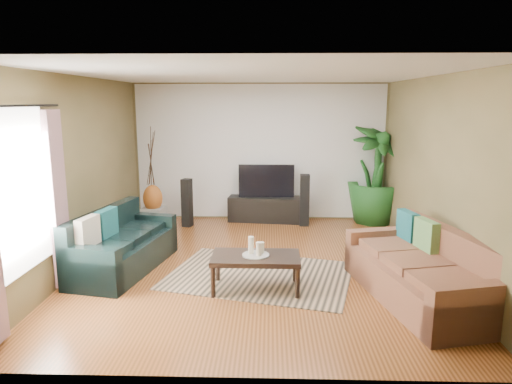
{
  "coord_description": "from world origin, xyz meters",
  "views": [
    {
      "loc": [
        0.2,
        -6.29,
        2.35
      ],
      "look_at": [
        0.0,
        0.2,
        1.05
      ],
      "focal_mm": 32.0,
      "sensor_mm": 36.0,
      "label": 1
    }
  ],
  "objects_px": {
    "speaker_right": "(305,200)",
    "vase": "(153,198)",
    "sofa_left": "(124,240)",
    "sofa_right": "(419,266)",
    "side_table": "(112,242)",
    "coffee_table": "(256,272)",
    "pedestal": "(154,218)",
    "potted_plant": "(376,174)",
    "tv_stand": "(266,209)",
    "speaker_left": "(187,203)",
    "television": "(266,181)"
  },
  "relations": [
    {
      "from": "speaker_right",
      "to": "vase",
      "type": "height_order",
      "value": "speaker_right"
    },
    {
      "from": "sofa_left",
      "to": "speaker_right",
      "type": "xyz_separation_m",
      "value": [
        2.71,
        2.42,
        0.07
      ]
    },
    {
      "from": "sofa_left",
      "to": "sofa_right",
      "type": "distance_m",
      "value": 3.93
    },
    {
      "from": "sofa_left",
      "to": "side_table",
      "type": "height_order",
      "value": "sofa_left"
    },
    {
      "from": "vase",
      "to": "coffee_table",
      "type": "bearing_deg",
      "value": -54.35
    },
    {
      "from": "sofa_right",
      "to": "pedestal",
      "type": "bearing_deg",
      "value": -140.61
    },
    {
      "from": "coffee_table",
      "to": "potted_plant",
      "type": "bearing_deg",
      "value": 57.03
    },
    {
      "from": "sofa_left",
      "to": "coffee_table",
      "type": "bearing_deg",
      "value": -98.11
    },
    {
      "from": "tv_stand",
      "to": "side_table",
      "type": "relative_size",
      "value": 3.17
    },
    {
      "from": "coffee_table",
      "to": "side_table",
      "type": "bearing_deg",
      "value": 152.93
    },
    {
      "from": "sofa_right",
      "to": "speaker_right",
      "type": "height_order",
      "value": "speaker_right"
    },
    {
      "from": "coffee_table",
      "to": "speaker_right",
      "type": "relative_size",
      "value": 1.12
    },
    {
      "from": "speaker_left",
      "to": "television",
      "type": "bearing_deg",
      "value": 32.23
    },
    {
      "from": "sofa_right",
      "to": "speaker_right",
      "type": "xyz_separation_m",
      "value": [
        -1.12,
        3.3,
        0.07
      ]
    },
    {
      "from": "sofa_right",
      "to": "potted_plant",
      "type": "xyz_separation_m",
      "value": [
        0.27,
        3.59,
        0.53
      ]
    },
    {
      "from": "television",
      "to": "vase",
      "type": "distance_m",
      "value": 2.2
    },
    {
      "from": "television",
      "to": "potted_plant",
      "type": "bearing_deg",
      "value": 0.0
    },
    {
      "from": "sofa_right",
      "to": "vase",
      "type": "height_order",
      "value": "sofa_right"
    },
    {
      "from": "potted_plant",
      "to": "side_table",
      "type": "distance_m",
      "value": 5.02
    },
    {
      "from": "speaker_right",
      "to": "pedestal",
      "type": "relative_size",
      "value": 2.52
    },
    {
      "from": "coffee_table",
      "to": "speaker_left",
      "type": "relative_size",
      "value": 1.21
    },
    {
      "from": "speaker_left",
      "to": "side_table",
      "type": "relative_size",
      "value": 1.95
    },
    {
      "from": "coffee_table",
      "to": "pedestal",
      "type": "height_order",
      "value": "coffee_table"
    },
    {
      "from": "speaker_left",
      "to": "vase",
      "type": "height_order",
      "value": "speaker_left"
    },
    {
      "from": "speaker_right",
      "to": "side_table",
      "type": "distance_m",
      "value": 3.62
    },
    {
      "from": "coffee_table",
      "to": "sofa_left",
      "type": "bearing_deg",
      "value": 161.27
    },
    {
      "from": "television",
      "to": "side_table",
      "type": "distance_m",
      "value": 3.26
    },
    {
      "from": "speaker_left",
      "to": "vase",
      "type": "xyz_separation_m",
      "value": [
        -0.61,
        -0.14,
        0.11
      ]
    },
    {
      "from": "speaker_left",
      "to": "potted_plant",
      "type": "relative_size",
      "value": 0.48
    },
    {
      "from": "potted_plant",
      "to": "sofa_right",
      "type": "bearing_deg",
      "value": -94.24
    },
    {
      "from": "speaker_right",
      "to": "pedestal",
      "type": "distance_m",
      "value": 2.87
    },
    {
      "from": "sofa_left",
      "to": "side_table",
      "type": "distance_m",
      "value": 0.65
    },
    {
      "from": "coffee_table",
      "to": "side_table",
      "type": "height_order",
      "value": "side_table"
    },
    {
      "from": "sofa_left",
      "to": "coffee_table",
      "type": "height_order",
      "value": "sofa_left"
    },
    {
      "from": "speaker_right",
      "to": "tv_stand",
      "type": "bearing_deg",
      "value": 159.72
    },
    {
      "from": "tv_stand",
      "to": "speaker_left",
      "type": "relative_size",
      "value": 1.62
    },
    {
      "from": "television",
      "to": "speaker_left",
      "type": "bearing_deg",
      "value": -164.34
    },
    {
      "from": "potted_plant",
      "to": "pedestal",
      "type": "relative_size",
      "value": 4.89
    },
    {
      "from": "coffee_table",
      "to": "vase",
      "type": "relative_size",
      "value": 2.2
    },
    {
      "from": "sofa_right",
      "to": "potted_plant",
      "type": "height_order",
      "value": "potted_plant"
    },
    {
      "from": "vase",
      "to": "speaker_left",
      "type": "bearing_deg",
      "value": 12.67
    },
    {
      "from": "potted_plant",
      "to": "speaker_left",
      "type": "bearing_deg",
      "value": -173.37
    },
    {
      "from": "pedestal",
      "to": "vase",
      "type": "relative_size",
      "value": 0.78
    },
    {
      "from": "coffee_table",
      "to": "speaker_right",
      "type": "bearing_deg",
      "value": 75.29
    },
    {
      "from": "tv_stand",
      "to": "vase",
      "type": "xyz_separation_m",
      "value": [
        -2.11,
        -0.56,
        0.32
      ]
    },
    {
      "from": "television",
      "to": "pedestal",
      "type": "xyz_separation_m",
      "value": [
        -2.11,
        -0.56,
        -0.62
      ]
    },
    {
      "from": "coffee_table",
      "to": "side_table",
      "type": "relative_size",
      "value": 2.36
    },
    {
      "from": "sofa_left",
      "to": "sofa_right",
      "type": "height_order",
      "value": "same"
    },
    {
      "from": "television",
      "to": "speaker_right",
      "type": "xyz_separation_m",
      "value": [
        0.73,
        -0.29,
        -0.32
      ]
    },
    {
      "from": "sofa_right",
      "to": "television",
      "type": "distance_m",
      "value": 4.06
    }
  ]
}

